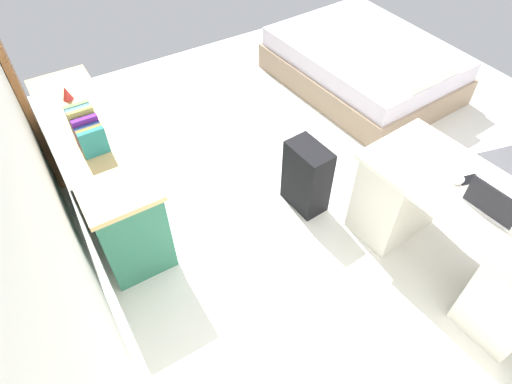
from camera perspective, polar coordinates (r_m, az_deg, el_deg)
name	(u,v)px	position (r m, az deg, el deg)	size (l,w,h in m)	color
ground_plane	(337,175)	(3.91, 10.62, 2.26)	(5.39, 5.39, 0.00)	silver
wall_back	(12,134)	(2.35, -29.51, 6.63)	(4.21, 0.10, 2.80)	silver
door_wooden	(4,58)	(3.90, -30.31, 15.05)	(0.88, 0.05, 2.04)	brown
desk	(457,232)	(3.21, 24.98, -4.81)	(1.49, 0.77, 0.76)	silver
credenza	(99,168)	(3.57, -19.98, 2.99)	(1.80, 0.48, 0.75)	#28664C
bed	(363,65)	(4.98, 13.98, 15.96)	(1.98, 1.51, 0.58)	gray
suitcase_black	(307,177)	(3.43, 6.69, 1.97)	(0.36, 0.22, 0.60)	black
laptop	(494,205)	(2.88, 28.93, -1.47)	(0.33, 0.25, 0.21)	#B7B7BC
computer_mouse	(459,180)	(2.99, 25.20, 1.41)	(0.06, 0.10, 0.03)	white
cell_phone_by_mouse	(469,180)	(3.04, 26.30, 1.49)	(0.07, 0.14, 0.01)	black
book_row	(87,129)	(3.17, -21.46, 7.77)	(0.36, 0.17, 0.24)	#257977
figurine_small	(66,93)	(3.68, -23.78, 11.85)	(0.08, 0.08, 0.11)	red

